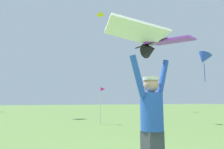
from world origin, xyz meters
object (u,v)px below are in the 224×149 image
object	(u,v)px
held_stunt_kite	(153,40)
distant_kite_blue_low_left	(204,58)
kite_flyer_person	(152,122)
marker_flag	(102,92)
distant_kite_yellow_high_left	(100,15)

from	to	relation	value
held_stunt_kite	distant_kite_blue_low_left	world-z (taller)	distant_kite_blue_low_left
kite_flyer_person	held_stunt_kite	bearing A→B (deg)	-74.96
held_stunt_kite	distant_kite_blue_low_left	bearing A→B (deg)	42.25
distant_kite_blue_low_left	held_stunt_kite	bearing A→B (deg)	-137.75
kite_flyer_person	marker_flag	bearing A→B (deg)	78.37
distant_kite_yellow_high_left	marker_flag	distance (m)	12.87
marker_flag	distant_kite_blue_low_left	bearing A→B (deg)	7.28
distant_kite_blue_low_left	kite_flyer_person	bearing A→B (deg)	-138.03
held_stunt_kite	distant_kite_yellow_high_left	size ratio (longest dim) A/B	2.47
distant_kite_blue_low_left	distant_kite_yellow_high_left	size ratio (longest dim) A/B	3.41
kite_flyer_person	marker_flag	size ratio (longest dim) A/B	0.95
kite_flyer_person	distant_kite_blue_low_left	distance (m)	14.00
kite_flyer_person	marker_flag	distance (m)	8.19
kite_flyer_person	marker_flag	world-z (taller)	marker_flag
distant_kite_yellow_high_left	marker_flag	size ratio (longest dim) A/B	0.35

